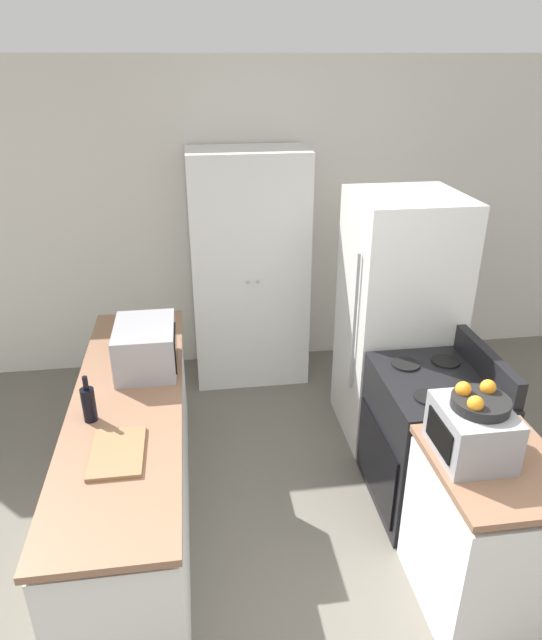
{
  "coord_description": "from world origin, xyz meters",
  "views": [
    {
      "loc": [
        -0.46,
        -1.48,
        2.59
      ],
      "look_at": [
        0.0,
        1.79,
        1.05
      ],
      "focal_mm": 32.0,
      "sensor_mm": 36.0,
      "label": 1
    }
  ],
  "objects_px": {
    "pantry_cabinet": "(249,270)",
    "fruit_bowl": "(479,401)",
    "wine_bottle": "(89,404)",
    "stove": "(429,440)",
    "microwave": "(146,347)",
    "refrigerator": "(397,320)",
    "toaster_oven": "(472,431)"
  },
  "relations": [
    {
      "from": "pantry_cabinet",
      "to": "fruit_bowl",
      "type": "xyz_separation_m",
      "value": [
        0.79,
        -2.41,
        0.2
      ]
    },
    {
      "from": "wine_bottle",
      "to": "fruit_bowl",
      "type": "xyz_separation_m",
      "value": [
        1.81,
        -0.53,
        0.19
      ]
    },
    {
      "from": "fruit_bowl",
      "to": "pantry_cabinet",
      "type": "bearing_deg",
      "value": 108.14
    },
    {
      "from": "stove",
      "to": "microwave",
      "type": "xyz_separation_m",
      "value": [
        -1.67,
        0.38,
        0.57
      ]
    },
    {
      "from": "refrigerator",
      "to": "microwave",
      "type": "relative_size",
      "value": 3.84
    },
    {
      "from": "stove",
      "to": "refrigerator",
      "type": "xyz_separation_m",
      "value": [
        0.03,
        0.79,
        0.44
      ]
    },
    {
      "from": "fruit_bowl",
      "to": "microwave",
      "type": "bearing_deg",
      "value": 146.14
    },
    {
      "from": "refrigerator",
      "to": "microwave",
      "type": "xyz_separation_m",
      "value": [
        -1.71,
        -0.41,
        0.13
      ]
    },
    {
      "from": "stove",
      "to": "fruit_bowl",
      "type": "distance_m",
      "value": 0.99
    },
    {
      "from": "refrigerator",
      "to": "wine_bottle",
      "type": "bearing_deg",
      "value": -154.8
    },
    {
      "from": "wine_bottle",
      "to": "toaster_oven",
      "type": "xyz_separation_m",
      "value": [
        1.8,
        -0.54,
        0.03
      ]
    },
    {
      "from": "pantry_cabinet",
      "to": "toaster_oven",
      "type": "relative_size",
      "value": 5.27
    },
    {
      "from": "pantry_cabinet",
      "to": "wine_bottle",
      "type": "bearing_deg",
      "value": -118.45
    },
    {
      "from": "stove",
      "to": "toaster_oven",
      "type": "height_order",
      "value": "toaster_oven"
    },
    {
      "from": "microwave",
      "to": "wine_bottle",
      "type": "height_order",
      "value": "microwave"
    },
    {
      "from": "pantry_cabinet",
      "to": "microwave",
      "type": "relative_size",
      "value": 4.2
    },
    {
      "from": "wine_bottle",
      "to": "toaster_oven",
      "type": "bearing_deg",
      "value": -16.59
    },
    {
      "from": "wine_bottle",
      "to": "toaster_oven",
      "type": "relative_size",
      "value": 0.7
    },
    {
      "from": "pantry_cabinet",
      "to": "stove",
      "type": "height_order",
      "value": "pantry_cabinet"
    },
    {
      "from": "toaster_oven",
      "to": "pantry_cabinet",
      "type": "bearing_deg",
      "value": 107.8
    },
    {
      "from": "toaster_oven",
      "to": "stove",
      "type": "bearing_deg",
      "value": 78.44
    },
    {
      "from": "stove",
      "to": "wine_bottle",
      "type": "xyz_separation_m",
      "value": [
        -1.93,
        -0.13,
        0.53
      ]
    },
    {
      "from": "toaster_oven",
      "to": "wine_bottle",
      "type": "bearing_deg",
      "value": 163.41
    },
    {
      "from": "refrigerator",
      "to": "wine_bottle",
      "type": "height_order",
      "value": "refrigerator"
    },
    {
      "from": "refrigerator",
      "to": "toaster_oven",
      "type": "relative_size",
      "value": 4.82
    },
    {
      "from": "pantry_cabinet",
      "to": "wine_bottle",
      "type": "distance_m",
      "value": 2.14
    },
    {
      "from": "refrigerator",
      "to": "fruit_bowl",
      "type": "bearing_deg",
      "value": -96.09
    },
    {
      "from": "stove",
      "to": "fruit_bowl",
      "type": "height_order",
      "value": "fruit_bowl"
    },
    {
      "from": "microwave",
      "to": "fruit_bowl",
      "type": "relative_size",
      "value": 1.76
    },
    {
      "from": "wine_bottle",
      "to": "fruit_bowl",
      "type": "distance_m",
      "value": 1.9
    },
    {
      "from": "toaster_oven",
      "to": "fruit_bowl",
      "type": "bearing_deg",
      "value": 25.11
    },
    {
      "from": "refrigerator",
      "to": "toaster_oven",
      "type": "xyz_separation_m",
      "value": [
        -0.17,
        -1.46,
        0.12
      ]
    }
  ]
}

